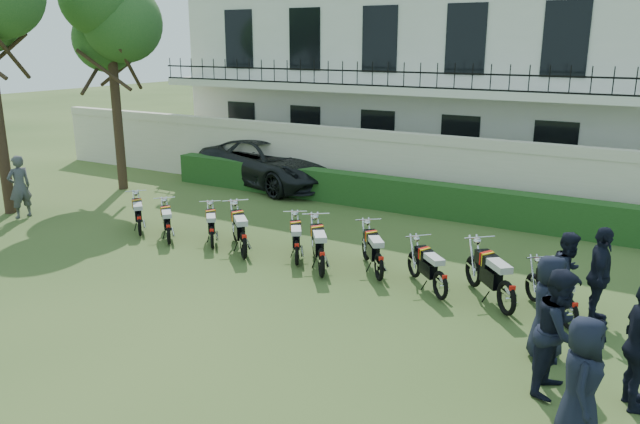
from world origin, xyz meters
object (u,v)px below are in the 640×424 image
(motorcycle_5, at_px, (321,256))
(officer_1, at_px, (559,332))
(motorcycle_7, at_px, (441,279))
(suv, at_px, (271,163))
(motorcycle_9, at_px, (570,306))
(motorcycle_2, at_px, (212,232))
(officer_3, at_px, (548,307))
(motorcycle_1, at_px, (168,228))
(tree_west_near, at_px, (109,14))
(motorcycle_4, at_px, (297,247))
(motorcycle_0, at_px, (139,220))
(motorcycle_6, at_px, (379,260))
(officer_5, at_px, (599,276))
(officer_0, at_px, (582,381))
(inspector, at_px, (19,187))
(motorcycle_3, at_px, (243,239))
(officer_4, at_px, (568,274))
(motorcycle_8, at_px, (507,290))

(motorcycle_5, distance_m, officer_1, 5.77)
(motorcycle_7, bearing_deg, suv, 96.20)
(motorcycle_9, bearing_deg, officer_1, -126.45)
(motorcycle_2, xyz_separation_m, officer_3, (8.33, -1.50, 0.44))
(motorcycle_1, height_order, officer_1, officer_1)
(tree_west_near, relative_size, motorcycle_4, 5.03)
(motorcycle_0, relative_size, motorcycle_7, 1.01)
(tree_west_near, distance_m, motorcycle_0, 8.05)
(motorcycle_6, distance_m, officer_5, 4.35)
(motorcycle_0, height_order, suv, suv)
(officer_0, height_order, officer_3, officer_3)
(officer_0, distance_m, officer_1, 1.24)
(motorcycle_4, height_order, officer_3, officer_3)
(motorcycle_0, distance_m, motorcycle_9, 10.84)
(motorcycle_7, bearing_deg, officer_1, -87.85)
(motorcycle_1, relative_size, motorcycle_5, 0.80)
(motorcycle_0, distance_m, suv, 6.86)
(motorcycle_2, relative_size, officer_5, 0.75)
(motorcycle_0, distance_m, motorcycle_2, 2.35)
(motorcycle_9, bearing_deg, motorcycle_5, 139.76)
(motorcycle_5, bearing_deg, officer_5, -29.97)
(officer_3, bearing_deg, motorcycle_6, 58.19)
(motorcycle_7, distance_m, inspector, 12.81)
(motorcycle_0, relative_size, inspector, 0.77)
(inspector, height_order, officer_1, officer_1)
(officer_0, bearing_deg, inspector, 73.24)
(motorcycle_3, height_order, officer_5, officer_5)
(motorcycle_0, relative_size, motorcycle_9, 0.99)
(inspector, bearing_deg, officer_3, 95.36)
(motorcycle_4, bearing_deg, inspector, 149.71)
(tree_west_near, relative_size, inspector, 4.25)
(motorcycle_3, bearing_deg, motorcycle_0, 133.54)
(motorcycle_0, distance_m, motorcycle_1, 1.19)
(tree_west_near, distance_m, motorcycle_5, 12.28)
(officer_1, bearing_deg, officer_4, 13.31)
(motorcycle_5, height_order, motorcycle_8, motorcycle_8)
(motorcycle_5, relative_size, officer_4, 1.04)
(officer_4, bearing_deg, officer_3, -169.39)
(motorcycle_9, relative_size, suv, 0.24)
(motorcycle_2, xyz_separation_m, motorcycle_7, (6.04, -0.16, 0.02))
(motorcycle_8, xyz_separation_m, motorcycle_9, (1.12, -0.01, -0.07))
(tree_west_near, distance_m, motorcycle_7, 14.59)
(motorcycle_1, xyz_separation_m, suv, (-1.66, 6.98, 0.37))
(motorcycle_8, relative_size, inspector, 0.89)
(motorcycle_9, distance_m, officer_0, 3.48)
(motorcycle_4, height_order, officer_0, officer_0)
(motorcycle_4, distance_m, motorcycle_9, 6.02)
(motorcycle_8, bearing_deg, motorcycle_3, 138.20)
(officer_5, bearing_deg, tree_west_near, 70.68)
(officer_1, bearing_deg, motorcycle_7, 54.80)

